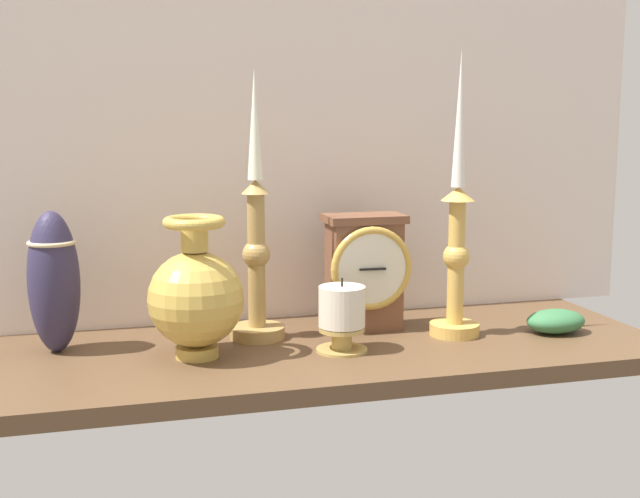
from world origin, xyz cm
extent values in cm
cube|color=brown|center=(0.00, 0.00, -1.20)|extent=(100.00, 36.00, 2.40)
cube|color=silver|center=(0.00, 18.50, 32.50)|extent=(120.00, 2.00, 65.00)
cube|color=brown|center=(9.18, 7.37, 8.27)|extent=(10.72, 6.38, 16.54)
cube|color=brown|center=(9.18, 7.37, 17.14)|extent=(12.00, 7.14, 1.20)
torus|color=gold|center=(9.18, 3.78, 10.06)|extent=(12.69, 1.15, 12.69)
cylinder|color=silver|center=(9.18, 3.68, 10.06)|extent=(10.61, 0.40, 10.61)
cube|color=black|center=(9.18, 3.38, 10.06)|extent=(4.08, 1.00, 0.30)
cylinder|color=#AA884B|center=(-7.77, 6.23, 0.90)|extent=(8.17, 8.17, 1.80)
cylinder|color=#AA884B|center=(-7.77, 6.23, 11.63)|extent=(2.57, 2.57, 19.66)
sphere|color=#AA884B|center=(-7.77, 6.23, 12.61)|extent=(4.11, 4.11, 4.11)
cone|color=#AA884B|center=(-7.77, 6.23, 22.46)|extent=(4.19, 4.19, 2.00)
cone|color=white|center=(-7.77, 6.23, 31.39)|extent=(2.22, 2.22, 15.86)
cylinder|color=gold|center=(21.08, -0.49, 0.90)|extent=(7.44, 7.44, 1.80)
cylinder|color=gold|center=(21.08, -0.49, 11.03)|extent=(2.46, 2.46, 18.47)
sphere|color=gold|center=(21.08, -0.49, 11.96)|extent=(3.94, 3.94, 3.94)
cone|color=gold|center=(21.08, -0.49, 21.27)|extent=(4.96, 4.96, 2.00)
cone|color=silver|center=(21.08, -0.49, 32.16)|extent=(2.08, 2.08, 19.79)
cylinder|color=gold|center=(-17.60, -1.25, 0.80)|extent=(5.87, 5.87, 1.60)
sphere|color=gold|center=(-17.60, -1.25, 8.12)|extent=(13.05, 13.05, 13.05)
cylinder|color=gold|center=(-17.60, -1.25, 16.62)|extent=(3.65, 3.65, 3.94)
torus|color=gold|center=(-17.60, -1.25, 18.59)|extent=(8.37, 8.37, 1.51)
cylinder|color=tan|center=(2.28, -3.68, 1.59)|extent=(2.87, 2.87, 3.19)
cylinder|color=tan|center=(2.28, -3.68, 0.40)|extent=(7.18, 7.18, 0.80)
cylinder|color=tan|center=(2.28, -3.68, 3.19)|extent=(6.46, 6.46, 0.60)
cylinder|color=beige|center=(2.28, -3.68, 6.41)|extent=(6.51, 6.51, 5.64)
cylinder|color=black|center=(2.28, -3.68, 9.82)|extent=(0.30, 0.30, 1.20)
ellipsoid|color=#2E2845|center=(-36.10, 6.63, 9.90)|extent=(7.06, 7.06, 19.81)
torus|color=#CCB78C|center=(-36.10, 6.63, 15.45)|extent=(6.60, 6.60, 0.60)
ellipsoid|color=#346D40|center=(36.38, -3.03, 1.81)|extent=(9.21, 6.45, 3.61)
camera|label=1|loc=(-30.62, -110.59, 32.71)|focal=46.39mm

